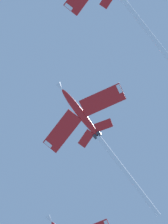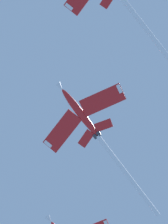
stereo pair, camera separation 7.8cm
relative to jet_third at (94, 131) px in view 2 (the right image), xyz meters
name	(u,v)px [view 2 (the right image)]	position (x,y,z in m)	size (l,w,h in m)	color
jet_third	(94,131)	(0.00, 0.00, 0.00)	(21.22, 29.67, 9.73)	red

